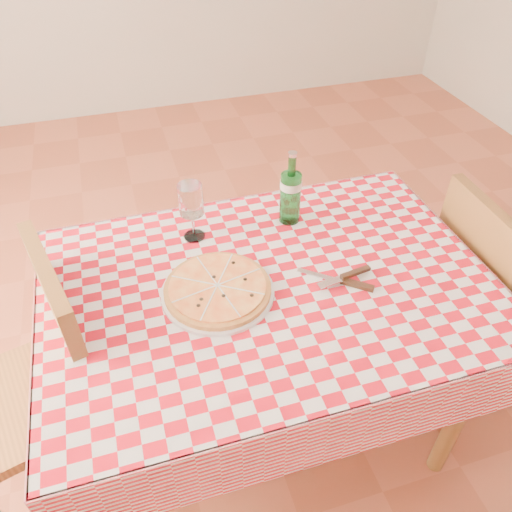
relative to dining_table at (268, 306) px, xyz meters
The scene contains 8 objects.
dining_table is the anchor object (origin of this frame).
tablecloth 0.09m from the dining_table, ahead, with size 1.30×0.90×0.01m, color #A90A18.
chair_near 0.82m from the dining_table, ahead, with size 0.42×0.42×0.90m.
chair_far 0.70m from the dining_table, behind, with size 0.51×0.51×0.92m.
pizza_plate 0.19m from the dining_table, behind, with size 0.32×0.32×0.04m, color #C38A41, non-canonical shape.
water_bottle 0.39m from the dining_table, 59.37° to the left, with size 0.07×0.07×0.25m, color #1A6A28, non-canonical shape.
wine_glass 0.38m from the dining_table, 120.45° to the left, with size 0.08×0.08×0.20m, color white, non-canonical shape.
cutlery 0.24m from the dining_table, 15.60° to the right, with size 0.25×0.20×0.03m, color silver, non-canonical shape.
Camera 1 is at (-0.34, -0.99, 1.77)m, focal length 35.00 mm.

